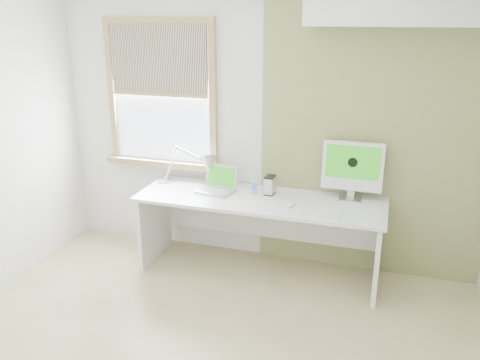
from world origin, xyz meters
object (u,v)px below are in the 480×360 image
at_px(desk, 261,216).
at_px(external_drive, 270,185).
at_px(desk_lamp, 200,166).
at_px(laptop, 218,185).
at_px(imac, 353,167).

bearing_deg(desk, external_drive, 50.94).
bearing_deg(external_drive, desk_lamp, 176.93).
height_order(laptop, imac, imac).
height_order(desk, external_drive, external_drive).
relative_size(desk_lamp, external_drive, 3.87).
xyz_separation_m(laptop, imac, (1.19, 0.16, 0.23)).
height_order(desk, laptop, laptop).
bearing_deg(imac, desk, -167.25).
distance_m(external_drive, imac, 0.74).
height_order(desk_lamp, laptop, desk_lamp).
distance_m(desk, imac, 0.92).
distance_m(desk, laptop, 0.49).
height_order(external_drive, imac, imac).
relative_size(desk, desk_lamp, 3.35).
xyz_separation_m(desk_lamp, external_drive, (0.69, -0.04, -0.11)).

